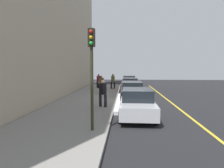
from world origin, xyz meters
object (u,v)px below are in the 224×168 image
Objects in this scene: parked_car_green at (129,81)px; pedestrian_olive_coat at (113,81)px; parked_car_black at (132,91)px; pedestrian_burgundy_coat at (99,80)px; parked_car_red at (130,85)px; rolling_suitcase at (99,86)px; pedestrian_brown_coat at (101,84)px; traffic_light_pole at (92,62)px; pedestrian_black_coat at (103,92)px; parked_car_silver at (137,103)px.

parked_car_green is 2.60× the size of pedestrian_olive_coat.
pedestrian_burgundy_coat is at bearing -154.78° from parked_car_black.
rolling_suitcase is at bearing -120.40° from parked_car_red.
parked_car_black is at bearing 43.18° from pedestrian_brown_coat.
traffic_light_pole is (8.56, -1.87, 2.16)m from parked_car_black.
parked_car_green is at bearing 154.53° from pedestrian_olive_coat.
pedestrian_olive_coat reaches higher than pedestrian_brown_coat.
traffic_light_pole is 16.77m from rolling_suitcase.
parked_car_green is 2.64× the size of pedestrian_black_coat.
pedestrian_brown_coat is at bearing 10.58° from rolling_suitcase.
parked_car_green is at bearing 174.73° from traffic_light_pole.
parked_car_black is 1.16× the size of traffic_light_pole.
rolling_suitcase is (3.66, -3.82, -0.33)m from parked_car_green.
pedestrian_black_coat is (-1.88, -2.11, 0.32)m from parked_car_silver.
traffic_light_pole reaches higher than pedestrian_brown_coat.
pedestrian_black_coat is 1.92× the size of rolling_suitcase.
pedestrian_olive_coat is 1.03× the size of pedestrian_burgundy_coat.
parked_car_red is at bearing 56.20° from pedestrian_burgundy_coat.
rolling_suitcase is (0.36, 0.06, -0.64)m from pedestrian_burgundy_coat.
pedestrian_olive_coat is 2.09m from pedestrian_burgundy_coat.
pedestrian_brown_coat is at bearing -172.08° from pedestrian_black_coat.
pedestrian_burgundy_coat is (-5.14, -0.96, -0.02)m from pedestrian_brown_coat.
pedestrian_olive_coat reaches higher than parked_car_green.
parked_car_black is at bearing 0.48° from parked_car_red.
pedestrian_olive_coat is 1.94× the size of rolling_suitcase.
parked_car_black is 4.21m from pedestrian_black_coat.
parked_car_green and parked_car_black have the same top height.
pedestrian_burgundy_coat is (-11.96, -1.91, -0.01)m from pedestrian_black_coat.
pedestrian_black_coat is 0.43× the size of traffic_light_pole.
pedestrian_brown_coat is (8.44, -2.92, 0.32)m from parked_car_green.
parked_car_black is at bearing 0.07° from parked_car_green.
parked_car_silver is (11.27, 0.17, 0.00)m from parked_car_red.
traffic_light_pole reaches higher than pedestrian_burgundy_coat.
parked_car_silver is 9.24m from pedestrian_brown_coat.
rolling_suitcase is (-7.91, -3.83, -0.33)m from parked_car_black.
pedestrian_brown_coat is (-6.83, -0.95, 0.00)m from pedestrian_black_coat.
parked_car_black is 1.06× the size of parked_car_silver.
parked_car_silver is 2.55× the size of pedestrian_black_coat.
pedestrian_brown_coat is at bearing -48.45° from parked_car_red.
parked_car_silver is 2.84m from pedestrian_black_coat.
traffic_light_pole reaches higher than pedestrian_black_coat.
parked_car_black is 9.14m from pedestrian_burgundy_coat.
parked_car_green is 5.06× the size of rolling_suitcase.
pedestrian_burgundy_coat is (3.30, -3.88, 0.31)m from parked_car_green.
pedestrian_brown_coat reaches higher than parked_car_silver.
parked_car_green is 1.13× the size of traffic_light_pole.
traffic_light_pole is (16.83, 2.03, 1.85)m from pedestrian_burgundy_coat.
parked_car_red is 5.69m from parked_car_black.
parked_car_black is 7.61m from pedestrian_olive_coat.
traffic_light_pole is at bearing -7.28° from parked_car_red.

